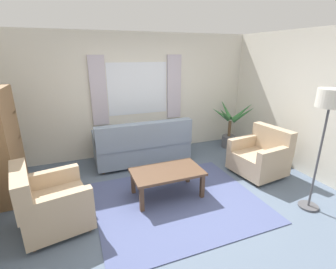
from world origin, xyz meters
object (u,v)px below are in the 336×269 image
Objects in this scene: couch at (143,146)px; standing_lamp at (329,110)px; bookshelf at (7,142)px; coffee_table at (167,174)px; armchair_left at (50,203)px; armchair_right at (261,156)px; potted_plant at (230,127)px.

couch is 3.26m from standing_lamp.
bookshelf is at bearing 153.96° from standing_lamp.
standing_lamp is at bearing 127.42° from couch.
coffee_table is 0.64× the size of bookshelf.
armchair_left and armchair_right have the same top height.
couch is at bearing 127.42° from standing_lamp.
bookshelf is (-4.16, 0.87, 0.54)m from armchair_right.
armchair_right is at bearing 87.19° from standing_lamp.
coffee_table is (1.67, 0.14, 0.03)m from armchair_left.
armchair_right is 1.41m from potted_plant.
potted_plant is at bearing 82.66° from standing_lamp.
couch is 1.61× the size of potted_plant.
armchair_left is at bearing -157.54° from potted_plant.
bookshelf is 0.98× the size of standing_lamp.
bookshelf reaches higher than coffee_table.
potted_plant is at bearing -78.25° from armchair_left.
armchair_right is (3.58, 0.22, 0.00)m from armchair_left.
armchair_left is 3.58m from armchair_right.
potted_plant is at bearing 162.18° from armchair_right.
coffee_table is at bearing -146.35° from potted_plant.
couch is at bearing -130.85° from armchair_right.
couch is at bearing 100.78° from bookshelf.
armchair_left is 0.89× the size of coffee_table.
potted_plant reaches higher than armchair_right.
armchair_left is 0.56× the size of standing_lamp.
coffee_table is (-1.90, -0.07, 0.03)m from armchair_right.
armchair_left is 4.16m from potted_plant.
coffee_table is 2.40m from standing_lamp.
standing_lamp reaches higher than potted_plant.
couch reaches higher than armchair_left.
bookshelf is at bearing 157.40° from coffee_table.
armchair_left is 0.57× the size of bookshelf.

